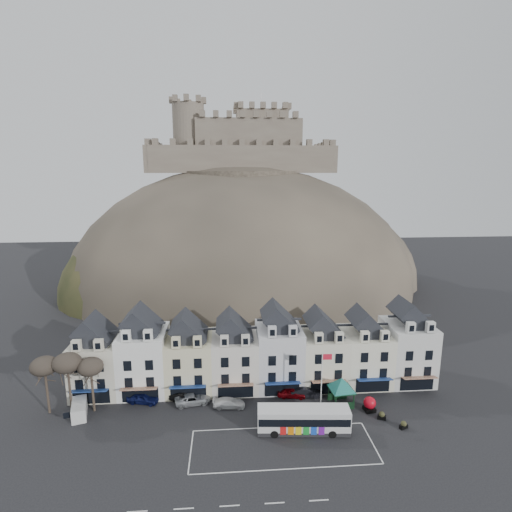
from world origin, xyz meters
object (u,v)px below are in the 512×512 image
Objects in this scene: red_buoy at (370,404)px; car_charcoal at (306,392)px; car_black at (184,397)px; car_silver at (193,399)px; flagpole at (322,379)px; white_van at (79,409)px; bus at (303,419)px; car_white at (229,403)px; car_maroon at (292,392)px; bus_shelter at (342,384)px; car_navy at (143,398)px.

car_charcoal is at bearing 152.04° from red_buoy.
car_silver reaches higher than car_black.
flagpole is 33.08m from white_van.
car_white is at bearing 151.57° from bus.
car_charcoal reaches higher than car_silver.
car_maroon is at bearing 92.67° from car_charcoal.
red_buoy is 11.03m from car_maroon.
car_white is (-9.39, 6.08, -1.16)m from bus.
car_charcoal is at bearing -76.36° from car_white.
bus is 8.59m from bus_shelter.
car_navy is at bearing 172.08° from red_buoy.
car_maroon is (21.47, -0.13, -0.06)m from car_navy.
bus_shelter is 28.34m from car_navy.
white_van is 1.00× the size of car_navy.
flagpole is 2.04× the size of white_van.
bus is 16.31m from car_silver.
bus_shelter reaches higher than car_charcoal.
bus_shelter is at bearing -82.22° from car_navy.
car_maroon is (14.32, 0.61, 0.01)m from car_silver.
bus is at bearing -97.41° from car_navy.
bus_shelter is at bearing -87.92° from car_white.
red_buoy reaches higher than car_maroon.
car_silver is at bearing -9.61° from white_van.
white_van is (-32.72, 2.26, -4.30)m from flagpole.
car_navy is 21.47m from car_maroon.
car_navy is at bearing 105.25° from car_black.
car_silver is 1.06× the size of car_charcoal.
bus is at bearing 169.18° from car_charcoal.
car_charcoal is (31.55, 2.36, -0.18)m from white_van.
car_navy is at bearing 168.72° from bus_shelter.
flagpole is 2.19× the size of car_black.
red_buoy is at bearing 3.02° from flagpole.
car_silver is 14.33m from car_maroon.
car_black is 1.01× the size of car_maroon.
bus_shelter is at bearing -16.43° from white_van.
car_maroon is (15.60, -0.13, 0.02)m from car_black.
car_navy reaches higher than car_black.
car_silver is (7.14, -0.74, -0.07)m from car_navy.
car_silver is at bearing 171.49° from red_buoy.
flagpole is (-6.86, -0.36, 4.18)m from red_buoy.
red_buoy reaches higher than car_navy.
flagpole is at bearing -135.63° from car_maroon.
car_navy is (-28.11, 2.61, -2.43)m from bus_shelter.
bus reaches higher than white_van.
bus_shelter is 1.44× the size of white_van.
red_buoy reaches higher than white_van.
flagpole reaches higher than car_navy.
white_van reaches higher than car_white.
bus reaches higher than car_charcoal.
flagpole is 13.60m from car_white.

